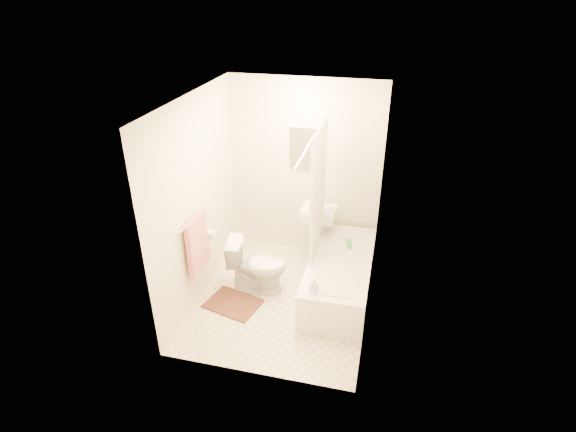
% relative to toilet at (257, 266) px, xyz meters
% --- Properties ---
extents(floor, '(2.40, 2.40, 0.00)m').
position_rel_toilet_xyz_m(floor, '(0.35, -0.10, -0.35)').
color(floor, beige).
rests_on(floor, ground).
extents(ceiling, '(2.40, 2.40, 0.00)m').
position_rel_toilet_xyz_m(ceiling, '(0.35, -0.10, 2.05)').
color(ceiling, white).
rests_on(ceiling, ground).
extents(wall_back, '(2.00, 0.02, 2.40)m').
position_rel_toilet_xyz_m(wall_back, '(0.35, 1.10, 0.85)').
color(wall_back, beige).
rests_on(wall_back, ground).
extents(wall_left, '(0.02, 2.40, 2.40)m').
position_rel_toilet_xyz_m(wall_left, '(-0.65, -0.10, 0.85)').
color(wall_left, beige).
rests_on(wall_left, ground).
extents(wall_right, '(0.02, 2.40, 2.40)m').
position_rel_toilet_xyz_m(wall_right, '(1.35, -0.10, 0.85)').
color(wall_right, beige).
rests_on(wall_right, ground).
extents(mirror, '(0.40, 0.03, 0.55)m').
position_rel_toilet_xyz_m(mirror, '(0.35, 1.08, 1.15)').
color(mirror, white).
rests_on(mirror, wall_back).
extents(curtain_rod, '(0.03, 1.70, 0.03)m').
position_rel_toilet_xyz_m(curtain_rod, '(0.65, -0.00, 1.65)').
color(curtain_rod, silver).
rests_on(curtain_rod, wall_back).
extents(shower_curtain, '(0.04, 0.80, 1.55)m').
position_rel_toilet_xyz_m(shower_curtain, '(0.65, 0.40, 0.87)').
color(shower_curtain, silver).
rests_on(shower_curtain, curtain_rod).
extents(towel_bar, '(0.02, 0.60, 0.02)m').
position_rel_toilet_xyz_m(towel_bar, '(-0.61, -0.35, 0.75)').
color(towel_bar, silver).
rests_on(towel_bar, wall_left).
extents(towel, '(0.06, 0.45, 0.66)m').
position_rel_toilet_xyz_m(towel, '(-0.58, -0.35, 0.43)').
color(towel, '#CC7266').
rests_on(towel, towel_bar).
extents(toilet_paper, '(0.11, 0.12, 0.12)m').
position_rel_toilet_xyz_m(toilet_paper, '(-0.58, 0.02, 0.35)').
color(toilet_paper, white).
rests_on(toilet_paper, wall_left).
extents(toilet, '(0.75, 0.49, 0.69)m').
position_rel_toilet_xyz_m(toilet, '(0.00, 0.00, 0.00)').
color(toilet, white).
rests_on(toilet, floor).
extents(sink, '(0.47, 0.39, 0.87)m').
position_rel_toilet_xyz_m(sink, '(0.60, 0.85, 0.09)').
color(sink, silver).
rests_on(sink, floor).
extents(bathtub, '(0.73, 1.67, 0.47)m').
position_rel_toilet_xyz_m(bathtub, '(0.98, 0.20, -0.11)').
color(bathtub, white).
rests_on(bathtub, floor).
extents(bath_mat, '(0.70, 0.59, 0.02)m').
position_rel_toilet_xyz_m(bath_mat, '(-0.20, -0.35, -0.34)').
color(bath_mat, '#563222').
rests_on(bath_mat, floor).
extents(soap_bottle, '(0.09, 0.09, 0.17)m').
position_rel_toilet_xyz_m(soap_bottle, '(0.79, -0.49, 0.21)').
color(soap_bottle, white).
rests_on(soap_bottle, bathtub).
extents(scrub_brush, '(0.09, 0.20, 0.04)m').
position_rel_toilet_xyz_m(scrub_brush, '(1.04, 0.54, 0.14)').
color(scrub_brush, green).
rests_on(scrub_brush, bathtub).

